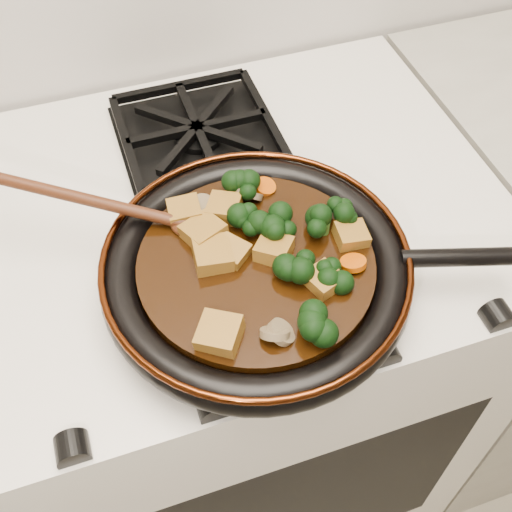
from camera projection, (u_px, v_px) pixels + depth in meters
name	position (u px, v px, depth m)	size (l,w,h in m)	color
stove	(234.00, 365.00, 1.23)	(0.76, 0.60, 0.90)	silver
burner_grate_front	(259.00, 277.00, 0.78)	(0.23, 0.23, 0.03)	black
burner_grate_back	(198.00, 133.00, 0.95)	(0.23, 0.23, 0.03)	black
skillet	(258.00, 270.00, 0.75)	(0.48, 0.36, 0.05)	black
braising_sauce	(256.00, 267.00, 0.75)	(0.28, 0.28, 0.02)	black
tofu_cube_0	(232.00, 252.00, 0.74)	(0.04, 0.03, 0.02)	olive
tofu_cube_1	(185.00, 212.00, 0.78)	(0.04, 0.04, 0.02)	olive
tofu_cube_2	(274.00, 250.00, 0.74)	(0.04, 0.04, 0.02)	olive
tofu_cube_3	(213.00, 255.00, 0.73)	(0.04, 0.05, 0.02)	olive
tofu_cube_4	(220.00, 334.00, 0.67)	(0.04, 0.04, 0.02)	olive
tofu_cube_5	(204.00, 233.00, 0.76)	(0.04, 0.04, 0.02)	olive
tofu_cube_6	(351.00, 236.00, 0.75)	(0.04, 0.04, 0.02)	olive
tofu_cube_7	(224.00, 209.00, 0.78)	(0.04, 0.04, 0.02)	olive
tofu_cube_8	(324.00, 280.00, 0.71)	(0.04, 0.04, 0.02)	olive
broccoli_floret_0	(246.00, 192.00, 0.80)	(0.06, 0.06, 0.05)	black
broccoli_floret_1	(314.00, 330.00, 0.67)	(0.06, 0.06, 0.05)	black
broccoli_floret_2	(333.00, 276.00, 0.72)	(0.06, 0.06, 0.05)	black
broccoli_floret_3	(275.00, 229.00, 0.76)	(0.06, 0.06, 0.05)	black
broccoli_floret_4	(341.00, 216.00, 0.77)	(0.05, 0.05, 0.05)	black
broccoli_floret_5	(325.00, 225.00, 0.76)	(0.06, 0.06, 0.06)	black
broccoli_floret_6	(248.00, 223.00, 0.76)	(0.06, 0.06, 0.06)	black
broccoli_floret_7	(296.00, 267.00, 0.72)	(0.06, 0.06, 0.05)	black
carrot_coin_0	(353.00, 263.00, 0.73)	(0.03, 0.03, 0.01)	#C04A05
carrot_coin_1	(197.00, 217.00, 0.78)	(0.03, 0.03, 0.01)	#C04A05
carrot_coin_2	(295.00, 267.00, 0.73)	(0.03, 0.03, 0.01)	#C04A05
carrot_coin_3	(253.00, 224.00, 0.77)	(0.03, 0.03, 0.01)	#C04A05
carrot_coin_4	(265.00, 187.00, 0.81)	(0.03, 0.03, 0.01)	#C04A05
mushroom_slice_0	(275.00, 333.00, 0.67)	(0.03, 0.03, 0.01)	#786445
mushroom_slice_1	(281.00, 332.00, 0.67)	(0.03, 0.03, 0.01)	#786445
mushroom_slice_2	(204.00, 207.00, 0.78)	(0.03, 0.03, 0.01)	#786445
mushroom_slice_3	(248.00, 194.00, 0.80)	(0.04, 0.04, 0.01)	#786445
wooden_spoon	(124.00, 209.00, 0.76)	(0.17, 0.10, 0.28)	#441F0E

